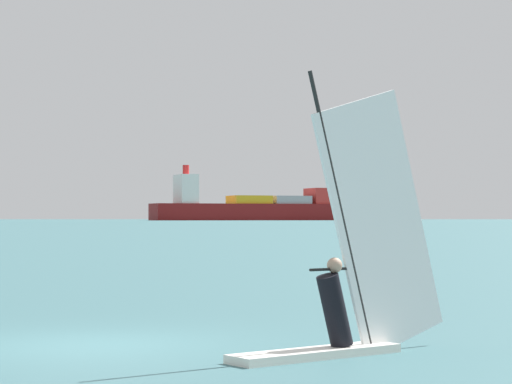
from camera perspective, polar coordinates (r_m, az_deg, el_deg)
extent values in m
plane|color=#386066|center=(16.18, -8.95, -8.27)|extent=(4000.00, 4000.00, 0.00)
cube|color=white|center=(14.57, 3.29, -8.82)|extent=(2.29, 2.37, 0.12)
cylinder|color=black|center=(14.75, 4.65, -0.98)|extent=(0.86, 0.90, 3.87)
cube|color=white|center=(15.27, 6.79, -1.69)|extent=(1.81, 1.91, 3.94)
cylinder|color=black|center=(14.94, 5.39, -4.18)|extent=(1.15, 1.22, 0.04)
cylinder|color=black|center=(14.73, 4.33, -6.49)|extent=(0.64, 0.65, 1.08)
sphere|color=tan|center=(14.69, 4.33, -4.02)|extent=(0.22, 0.22, 0.22)
cube|color=maroon|center=(671.75, 1.59, -1.11)|extent=(164.12, 106.67, 10.48)
cube|color=silver|center=(650.86, -3.87, 0.16)|extent=(20.00, 24.06, 18.09)
cylinder|color=red|center=(651.30, -3.86, 1.22)|extent=(4.00, 4.00, 6.00)
cube|color=gold|center=(663.35, -0.39, -0.43)|extent=(31.94, 30.99, 5.20)
cube|color=#99999E|center=(672.77, 1.79, -0.44)|extent=(31.94, 30.99, 5.20)
cube|color=red|center=(683.19, 3.90, -0.24)|extent=(31.94, 30.99, 10.40)
cube|color=gold|center=(694.46, 5.95, -0.25)|extent=(31.94, 30.99, 10.40)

